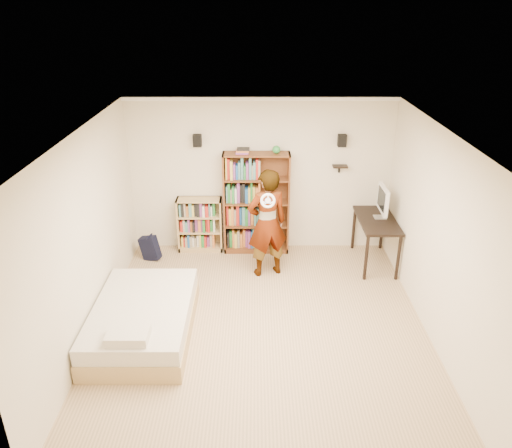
{
  "coord_description": "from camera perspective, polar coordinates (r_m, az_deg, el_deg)",
  "views": [
    {
      "loc": [
        -0.08,
        -5.69,
        4.15
      ],
      "look_at": [
        -0.08,
        0.6,
        1.3
      ],
      "focal_mm": 35.0,
      "sensor_mm": 36.0,
      "label": 1
    }
  ],
  "objects": [
    {
      "name": "ground",
      "position": [
        7.04,
        0.65,
        -11.71
      ],
      "size": [
        4.5,
        5.0,
        0.01
      ],
      "primitive_type": "cube",
      "color": "tan",
      "rests_on": "ground"
    },
    {
      "name": "wall_shelf",
      "position": [
        8.63,
        9.58,
        6.52
      ],
      "size": [
        0.25,
        0.16,
        0.02
      ],
      "primitive_type": "cube",
      "color": "black",
      "rests_on": "room_shell"
    },
    {
      "name": "crown_molding",
      "position": [
        5.88,
        0.78,
        9.81
      ],
      "size": [
        4.5,
        5.0,
        0.06
      ],
      "color": "white",
      "rests_on": "room_shell"
    },
    {
      "name": "room_shell",
      "position": [
        6.17,
        0.73,
        1.62
      ],
      "size": [
        4.52,
        5.02,
        2.71
      ],
      "color": "silver",
      "rests_on": "ground"
    },
    {
      "name": "speaker_right",
      "position": [
        8.49,
        9.81,
        9.38
      ],
      "size": [
        0.14,
        0.12,
        0.2
      ],
      "primitive_type": "cube",
      "color": "black",
      "rests_on": "room_shell"
    },
    {
      "name": "wii_wheel",
      "position": [
        7.38,
        1.37,
        2.68
      ],
      "size": [
        0.23,
        0.09,
        0.23
      ],
      "primitive_type": "torus",
      "rotation": [
        1.36,
        0.0,
        0.0
      ],
      "color": "white",
      "rests_on": "person"
    },
    {
      "name": "speaker_left",
      "position": [
        8.43,
        -6.72,
        9.45
      ],
      "size": [
        0.14,
        0.12,
        0.2
      ],
      "primitive_type": "cube",
      "color": "black",
      "rests_on": "room_shell"
    },
    {
      "name": "person",
      "position": [
        7.89,
        1.27,
        0.07
      ],
      "size": [
        0.76,
        0.62,
        1.8
      ],
      "primitive_type": "imported",
      "rotation": [
        0.0,
        0.0,
        3.48
      ],
      "color": "black",
      "rests_on": "ground"
    },
    {
      "name": "computer_desk",
      "position": [
        8.66,
        13.42,
        -1.93
      ],
      "size": [
        0.6,
        1.2,
        0.82
      ],
      "primitive_type": null,
      "color": "black",
      "rests_on": "ground"
    },
    {
      "name": "imac",
      "position": [
        8.45,
        14.14,
        2.4
      ],
      "size": [
        0.17,
        0.55,
        0.55
      ],
      "primitive_type": null,
      "rotation": [
        0.0,
        0.0,
        -0.11
      ],
      "color": "white",
      "rests_on": "computer_desk"
    },
    {
      "name": "low_bookshelf",
      "position": [
        8.89,
        -6.42,
        -0.07
      ],
      "size": [
        0.78,
        0.29,
        0.98
      ],
      "primitive_type": null,
      "color": "tan",
      "rests_on": "ground"
    },
    {
      "name": "navy_bag",
      "position": [
        8.82,
        -12.02,
        -2.65
      ],
      "size": [
        0.37,
        0.29,
        0.43
      ],
      "primitive_type": null,
      "rotation": [
        0.0,
        0.0,
        -0.28
      ],
      "color": "black",
      "rests_on": "ground"
    },
    {
      "name": "tall_bookshelf",
      "position": [
        8.66,
        0.04,
        2.35
      ],
      "size": [
        1.14,
        0.33,
        1.8
      ],
      "primitive_type": null,
      "color": "brown",
      "rests_on": "ground"
    },
    {
      "name": "daybed",
      "position": [
        6.92,
        -12.82,
        -10.18
      ],
      "size": [
        1.28,
        1.97,
        0.58
      ],
      "primitive_type": null,
      "color": "beige",
      "rests_on": "ground"
    }
  ]
}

